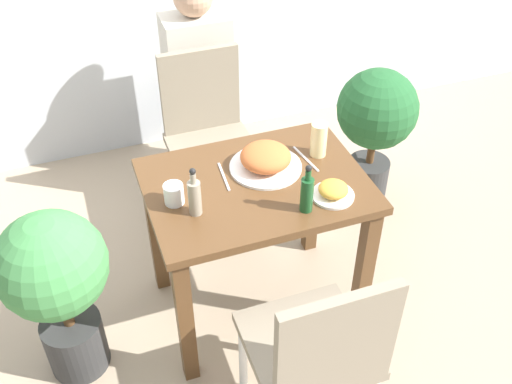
{
  "coord_description": "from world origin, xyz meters",
  "views": [
    {
      "loc": [
        -0.62,
        -1.73,
        2.2
      ],
      "look_at": [
        0.0,
        0.0,
        0.68
      ],
      "focal_mm": 42.0,
      "sensor_mm": 36.0,
      "label": 1
    }
  ],
  "objects_px": {
    "juice_glass": "(319,140)",
    "potted_plant_left": "(56,281)",
    "sauce_bottle": "(195,196)",
    "drink_cup": "(174,194)",
    "chair_near": "(318,351)",
    "condiment_bottle": "(307,193)",
    "person_figure": "(199,85)",
    "potted_plant_right": "(376,121)",
    "chair_far": "(209,131)",
    "side_plate": "(333,191)",
    "food_plate": "(266,159)"
  },
  "relations": [
    {
      "from": "food_plate",
      "to": "sauce_bottle",
      "type": "distance_m",
      "value": 0.38
    },
    {
      "from": "chair_far",
      "to": "potted_plant_right",
      "type": "relative_size",
      "value": 1.14
    },
    {
      "from": "food_plate",
      "to": "potted_plant_left",
      "type": "bearing_deg",
      "value": -171.82
    },
    {
      "from": "side_plate",
      "to": "potted_plant_right",
      "type": "relative_size",
      "value": 0.21
    },
    {
      "from": "chair_near",
      "to": "person_figure",
      "type": "distance_m",
      "value": 1.74
    },
    {
      "from": "side_plate",
      "to": "person_figure",
      "type": "xyz_separation_m",
      "value": [
        -0.19,
        1.25,
        -0.17
      ]
    },
    {
      "from": "juice_glass",
      "to": "food_plate",
      "type": "bearing_deg",
      "value": -176.24
    },
    {
      "from": "side_plate",
      "to": "drink_cup",
      "type": "distance_m",
      "value": 0.6
    },
    {
      "from": "food_plate",
      "to": "side_plate",
      "type": "relative_size",
      "value": 1.78
    },
    {
      "from": "chair_near",
      "to": "food_plate",
      "type": "xyz_separation_m",
      "value": [
        0.09,
        0.74,
        0.26
      ]
    },
    {
      "from": "chair_far",
      "to": "potted_plant_right",
      "type": "height_order",
      "value": "chair_far"
    },
    {
      "from": "drink_cup",
      "to": "potted_plant_left",
      "type": "relative_size",
      "value": 0.1
    },
    {
      "from": "side_plate",
      "to": "potted_plant_right",
      "type": "height_order",
      "value": "potted_plant_right"
    },
    {
      "from": "drink_cup",
      "to": "sauce_bottle",
      "type": "height_order",
      "value": "sauce_bottle"
    },
    {
      "from": "chair_far",
      "to": "condiment_bottle",
      "type": "distance_m",
      "value": 0.98
    },
    {
      "from": "food_plate",
      "to": "potted_plant_right",
      "type": "bearing_deg",
      "value": 29.78
    },
    {
      "from": "chair_far",
      "to": "side_plate",
      "type": "bearing_deg",
      "value": -74.81
    },
    {
      "from": "chair_far",
      "to": "potted_plant_left",
      "type": "height_order",
      "value": "chair_far"
    },
    {
      "from": "drink_cup",
      "to": "person_figure",
      "type": "bearing_deg",
      "value": 70.37
    },
    {
      "from": "potted_plant_right",
      "to": "potted_plant_left",
      "type": "bearing_deg",
      "value": -161.03
    },
    {
      "from": "sauce_bottle",
      "to": "potted_plant_right",
      "type": "bearing_deg",
      "value": 28.82
    },
    {
      "from": "side_plate",
      "to": "drink_cup",
      "type": "height_order",
      "value": "drink_cup"
    },
    {
      "from": "side_plate",
      "to": "sauce_bottle",
      "type": "bearing_deg",
      "value": 170.59
    },
    {
      "from": "person_figure",
      "to": "potted_plant_right",
      "type": "bearing_deg",
      "value": -34.99
    },
    {
      "from": "side_plate",
      "to": "potted_plant_right",
      "type": "distance_m",
      "value": 0.94
    },
    {
      "from": "food_plate",
      "to": "side_plate",
      "type": "height_order",
      "value": "food_plate"
    },
    {
      "from": "side_plate",
      "to": "person_figure",
      "type": "height_order",
      "value": "person_figure"
    },
    {
      "from": "chair_far",
      "to": "drink_cup",
      "type": "xyz_separation_m",
      "value": [
        -0.33,
        -0.73,
        0.25
      ]
    },
    {
      "from": "juice_glass",
      "to": "potted_plant_left",
      "type": "height_order",
      "value": "juice_glass"
    },
    {
      "from": "food_plate",
      "to": "potted_plant_right",
      "type": "height_order",
      "value": "food_plate"
    },
    {
      "from": "drink_cup",
      "to": "condiment_bottle",
      "type": "height_order",
      "value": "condiment_bottle"
    },
    {
      "from": "potted_plant_right",
      "to": "person_figure",
      "type": "relative_size",
      "value": 0.68
    },
    {
      "from": "chair_near",
      "to": "drink_cup",
      "type": "distance_m",
      "value": 0.77
    },
    {
      "from": "chair_near",
      "to": "side_plate",
      "type": "distance_m",
      "value": 0.6
    },
    {
      "from": "condiment_bottle",
      "to": "potted_plant_right",
      "type": "bearing_deg",
      "value": 45.45
    },
    {
      "from": "person_figure",
      "to": "potted_plant_left",
      "type": "bearing_deg",
      "value": -127.81
    },
    {
      "from": "chair_near",
      "to": "sauce_bottle",
      "type": "bearing_deg",
      "value": -66.48
    },
    {
      "from": "side_plate",
      "to": "potted_plant_left",
      "type": "bearing_deg",
      "value": 173.14
    },
    {
      "from": "food_plate",
      "to": "person_figure",
      "type": "distance_m",
      "value": 1.01
    },
    {
      "from": "potted_plant_right",
      "to": "person_figure",
      "type": "xyz_separation_m",
      "value": [
        -0.79,
        0.55,
        0.06
      ]
    },
    {
      "from": "chair_far",
      "to": "juice_glass",
      "type": "xyz_separation_m",
      "value": [
        0.3,
        -0.63,
        0.28
      ]
    },
    {
      "from": "juice_glass",
      "to": "person_figure",
      "type": "distance_m",
      "value": 1.03
    },
    {
      "from": "chair_near",
      "to": "condiment_bottle",
      "type": "relative_size",
      "value": 4.42
    },
    {
      "from": "person_figure",
      "to": "juice_glass",
      "type": "bearing_deg",
      "value": -75.55
    },
    {
      "from": "chair_near",
      "to": "side_plate",
      "type": "xyz_separation_m",
      "value": [
        0.27,
        0.49,
        0.24
      ]
    },
    {
      "from": "drink_cup",
      "to": "chair_near",
      "type": "bearing_deg",
      "value": -64.81
    },
    {
      "from": "juice_glass",
      "to": "potted_plant_left",
      "type": "distance_m",
      "value": 1.16
    },
    {
      "from": "potted_plant_right",
      "to": "person_figure",
      "type": "distance_m",
      "value": 0.96
    },
    {
      "from": "sauce_bottle",
      "to": "drink_cup",
      "type": "bearing_deg",
      "value": 125.33
    },
    {
      "from": "sauce_bottle",
      "to": "person_figure",
      "type": "relative_size",
      "value": 0.18
    }
  ]
}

